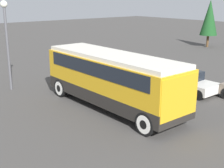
{
  "coord_description": "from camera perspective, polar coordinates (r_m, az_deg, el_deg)",
  "views": [
    {
      "loc": [
        12.42,
        -10.27,
        5.86
      ],
      "look_at": [
        0.0,
        0.0,
        1.34
      ],
      "focal_mm": 50.0,
      "sensor_mm": 36.0,
      "label": 1
    }
  ],
  "objects": [
    {
      "name": "parked_car_near",
      "position": [
        23.95,
        2.85,
        3.22
      ],
      "size": [
        4.14,
        1.94,
        1.41
      ],
      "color": "maroon",
      "rests_on": "ground_plane"
    },
    {
      "name": "ground_plane",
      "position": [
        17.15,
        0.0,
        -4.32
      ],
      "size": [
        120.0,
        120.0,
        0.0
      ],
      "primitive_type": "plane",
      "color": "#423F3D"
    },
    {
      "name": "tree_center",
      "position": [
        39.4,
        17.4,
        11.51
      ],
      "size": [
        2.04,
        2.04,
        5.58
      ],
      "color": "brown",
      "rests_on": "ground_plane"
    },
    {
      "name": "parked_car_mid",
      "position": [
        20.53,
        12.91,
        0.6
      ],
      "size": [
        4.4,
        1.89,
        1.34
      ],
      "color": "silver",
      "rests_on": "ground_plane"
    },
    {
      "name": "tour_bus",
      "position": [
        16.55,
        0.21,
        1.45
      ],
      "size": [
        9.07,
        2.59,
        2.98
      ],
      "color": "black",
      "rests_on": "ground_plane"
    },
    {
      "name": "lamp_post",
      "position": [
        20.79,
        -18.76,
        8.92
      ],
      "size": [
        0.44,
        0.44,
        5.65
      ],
      "color": "#515156",
      "rests_on": "ground_plane"
    }
  ]
}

